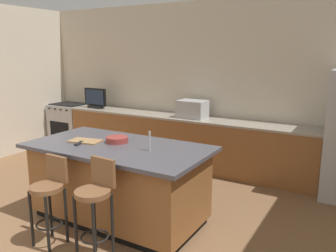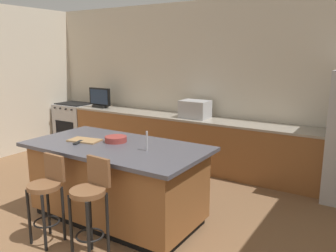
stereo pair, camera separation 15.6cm
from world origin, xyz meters
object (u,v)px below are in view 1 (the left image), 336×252
at_px(tv_monitor, 95,99).
at_px(bar_stool_left, 50,194).
at_px(kitchen_island, 119,182).
at_px(tv_remote, 79,143).
at_px(range_oven, 70,124).
at_px(microwave, 192,109).
at_px(fruit_bowl, 117,140).
at_px(cutting_board, 85,141).
at_px(bar_stool_right, 96,201).

height_order(tv_monitor, bar_stool_left, tv_monitor).
distance_m(kitchen_island, tv_remote, 0.66).
bearing_deg(range_oven, microwave, 0.02).
bearing_deg(fruit_bowl, kitchen_island, -49.88).
relative_size(tv_monitor, fruit_bowl, 1.98).
relative_size(kitchen_island, bar_stool_left, 2.30).
distance_m(range_oven, cutting_board, 3.54).
relative_size(range_oven, microwave, 1.90).
distance_m(microwave, bar_stool_right, 3.05).
height_order(bar_stool_right, tv_remote, bar_stool_right).
bearing_deg(cutting_board, tv_remote, -84.79).
xyz_separation_m(kitchen_island, cutting_board, (-0.44, -0.07, 0.47)).
relative_size(bar_stool_left, bar_stool_right, 0.93).
xyz_separation_m(bar_stool_right, fruit_bowl, (-0.42, 0.87, 0.36)).
height_order(range_oven, tv_monitor, tv_monitor).
relative_size(bar_stool_right, tv_remote, 5.96).
bearing_deg(range_oven, bar_stool_left, -46.84).
bearing_deg(microwave, kitchen_island, -86.91).
bearing_deg(range_oven, cutting_board, -40.65).
bearing_deg(kitchen_island, bar_stool_right, -66.52).
distance_m(range_oven, tv_remote, 3.62).
xyz_separation_m(kitchen_island, range_oven, (-3.09, 2.21, -0.02)).
bearing_deg(bar_stool_left, tv_monitor, 125.00).
bearing_deg(microwave, range_oven, -179.98).
xyz_separation_m(microwave, cutting_board, (-0.32, -2.28, -0.10)).
xyz_separation_m(range_oven, microwave, (2.97, 0.00, 0.59)).
relative_size(bar_stool_left, tv_remote, 5.53).
bearing_deg(fruit_bowl, bar_stool_right, -64.22).
bearing_deg(bar_stool_left, kitchen_island, 71.01).
xyz_separation_m(tv_remote, cutting_board, (-0.01, 0.12, -0.00)).
bearing_deg(bar_stool_right, bar_stool_left, -175.34).
xyz_separation_m(tv_monitor, fruit_bowl, (2.19, -2.06, -0.11)).
height_order(microwave, bar_stool_left, microwave).
xyz_separation_m(tv_monitor, cutting_board, (1.84, -2.23, -0.13)).
relative_size(tv_remote, cutting_board, 0.44).
height_order(range_oven, microwave, microwave).
relative_size(range_oven, bar_stool_left, 0.97).
relative_size(kitchen_island, microwave, 4.51).
bearing_deg(tv_remote, tv_monitor, 111.36).
bearing_deg(bar_stool_left, tv_remote, 104.38).
bearing_deg(bar_stool_right, cutting_board, 141.11).
distance_m(range_oven, fruit_bowl, 3.71).
xyz_separation_m(fruit_bowl, tv_remote, (-0.34, -0.29, -0.02)).
bearing_deg(microwave, fruit_bowl, -89.15).
distance_m(microwave, tv_remote, 2.42).
bearing_deg(microwave, tv_monitor, -178.62).
height_order(tv_monitor, cutting_board, tv_monitor).
relative_size(tv_monitor, cutting_board, 1.36).
xyz_separation_m(range_oven, bar_stool_right, (3.43, -2.98, 0.16)).
relative_size(range_oven, tv_remote, 5.36).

